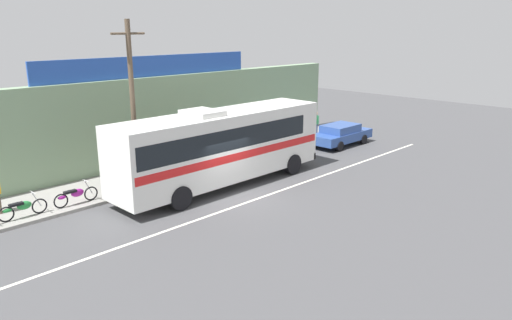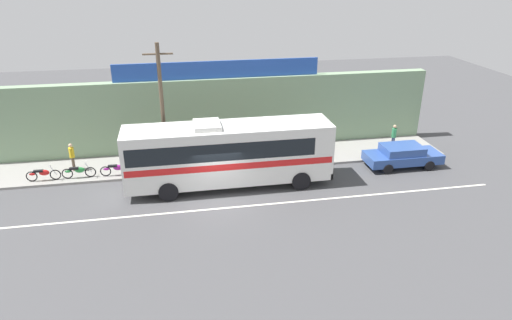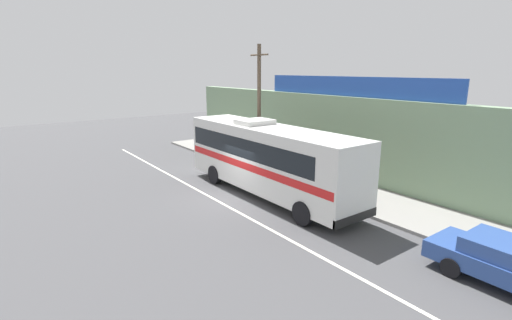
{
  "view_description": "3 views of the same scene",
  "coord_description": "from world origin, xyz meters",
  "px_view_note": "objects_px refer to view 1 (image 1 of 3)",
  "views": [
    {
      "loc": [
        -13.84,
        -14.85,
        7.35
      ],
      "look_at": [
        2.54,
        1.24,
        1.0
      ],
      "focal_mm": 33.78,
      "sensor_mm": 36.0,
      "label": 1
    },
    {
      "loc": [
        -1.92,
        -20.98,
        11.51
      ],
      "look_at": [
        2.21,
        1.49,
        1.54
      ],
      "focal_mm": 31.76,
      "sensor_mm": 36.0,
      "label": 2
    },
    {
      "loc": [
        14.93,
        -9.5,
        6.29
      ],
      "look_at": [
        -0.07,
        1.57,
        1.72
      ],
      "focal_mm": 26.03,
      "sensor_mm": 36.0,
      "label": 3
    }
  ],
  "objects_px": {
    "utility_pole": "(133,105)",
    "motorcycle_red": "(75,195)",
    "intercity_bus": "(221,144)",
    "parked_car": "(341,134)",
    "pedestrian_near_shop": "(316,122)",
    "motorcycle_green": "(22,208)",
    "pedestrian_far_right": "(234,143)"
  },
  "relations": [
    {
      "from": "pedestrian_far_right",
      "to": "pedestrian_near_shop",
      "type": "xyz_separation_m",
      "value": [
        7.89,
        0.29,
        0.06
      ]
    },
    {
      "from": "utility_pole",
      "to": "pedestrian_far_right",
      "type": "relative_size",
      "value": 4.78
    },
    {
      "from": "utility_pole",
      "to": "motorcycle_red",
      "type": "bearing_deg",
      "value": 175.75
    },
    {
      "from": "pedestrian_far_right",
      "to": "utility_pole",
      "type": "bearing_deg",
      "value": -172.7
    },
    {
      "from": "utility_pole",
      "to": "motorcycle_red",
      "type": "distance_m",
      "value": 4.54
    },
    {
      "from": "motorcycle_red",
      "to": "pedestrian_near_shop",
      "type": "bearing_deg",
      "value": 3.08
    },
    {
      "from": "parked_car",
      "to": "utility_pole",
      "type": "xyz_separation_m",
      "value": [
        -14.14,
        1.31,
        3.31
      ]
    },
    {
      "from": "utility_pole",
      "to": "pedestrian_near_shop",
      "type": "bearing_deg",
      "value": 4.51
    },
    {
      "from": "pedestrian_near_shop",
      "to": "utility_pole",
      "type": "bearing_deg",
      "value": -175.49
    },
    {
      "from": "parked_car",
      "to": "motorcycle_green",
      "type": "xyz_separation_m",
      "value": [
        -19.18,
        1.58,
        -0.17
      ]
    },
    {
      "from": "intercity_bus",
      "to": "motorcycle_green",
      "type": "distance_m",
      "value": 8.79
    },
    {
      "from": "pedestrian_far_right",
      "to": "motorcycle_green",
      "type": "bearing_deg",
      "value": -177.09
    },
    {
      "from": "motorcycle_green",
      "to": "pedestrian_near_shop",
      "type": "xyz_separation_m",
      "value": [
        19.78,
        0.89,
        0.55
      ]
    },
    {
      "from": "intercity_bus",
      "to": "parked_car",
      "type": "height_order",
      "value": "intercity_bus"
    },
    {
      "from": "parked_car",
      "to": "pedestrian_far_right",
      "type": "relative_size",
      "value": 2.91
    },
    {
      "from": "parked_car",
      "to": "motorcycle_green",
      "type": "relative_size",
      "value": 2.43
    },
    {
      "from": "utility_pole",
      "to": "pedestrian_far_right",
      "type": "distance_m",
      "value": 7.53
    },
    {
      "from": "parked_car",
      "to": "pedestrian_near_shop",
      "type": "distance_m",
      "value": 2.57
    },
    {
      "from": "intercity_bus",
      "to": "motorcycle_red",
      "type": "xyz_separation_m",
      "value": [
        -6.23,
        2.2,
        -1.5
      ]
    },
    {
      "from": "utility_pole",
      "to": "pedestrian_near_shop",
      "type": "height_order",
      "value": "utility_pole"
    },
    {
      "from": "utility_pole",
      "to": "pedestrian_near_shop",
      "type": "xyz_separation_m",
      "value": [
        14.74,
        1.16,
        -2.94
      ]
    },
    {
      "from": "motorcycle_green",
      "to": "pedestrian_near_shop",
      "type": "height_order",
      "value": "pedestrian_near_shop"
    },
    {
      "from": "intercity_bus",
      "to": "pedestrian_far_right",
      "type": "relative_size",
      "value": 7.12
    },
    {
      "from": "parked_car",
      "to": "pedestrian_far_right",
      "type": "distance_m",
      "value": 7.62
    },
    {
      "from": "parked_car",
      "to": "motorcycle_red",
      "type": "bearing_deg",
      "value": 174.88
    },
    {
      "from": "parked_car",
      "to": "motorcycle_red",
      "type": "relative_size",
      "value": 2.36
    },
    {
      "from": "parked_car",
      "to": "pedestrian_near_shop",
      "type": "xyz_separation_m",
      "value": [
        0.6,
        2.48,
        0.37
      ]
    },
    {
      "from": "utility_pole",
      "to": "motorcycle_red",
      "type": "height_order",
      "value": "utility_pole"
    },
    {
      "from": "intercity_bus",
      "to": "motorcycle_green",
      "type": "xyz_separation_m",
      "value": [
        -8.37,
        2.26,
        -1.5
      ]
    },
    {
      "from": "intercity_bus",
      "to": "utility_pole",
      "type": "height_order",
      "value": "utility_pole"
    },
    {
      "from": "utility_pole",
      "to": "motorcycle_green",
      "type": "xyz_separation_m",
      "value": [
        -5.04,
        0.27,
        -3.49
      ]
    },
    {
      "from": "intercity_bus",
      "to": "pedestrian_far_right",
      "type": "bearing_deg",
      "value": 39.12
    }
  ]
}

